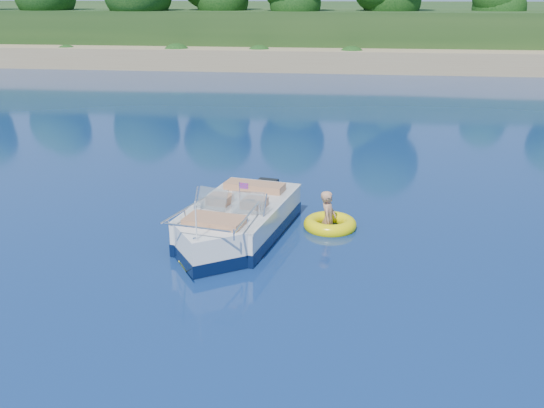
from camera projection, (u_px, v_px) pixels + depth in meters
The scene contains 5 objects.
ground at pixel (351, 336), 10.03m from camera, with size 160.00×160.00×0.00m, color #0B224E.
shoreline at pixel (356, 33), 69.37m from camera, with size 170.00×59.00×6.00m.
motorboat at pixel (235, 224), 13.88m from camera, with size 2.55×5.31×1.78m.
tow_tube at pixel (330, 224), 14.59m from camera, with size 1.56×1.56×0.34m.
boy at pixel (328, 228), 14.60m from camera, with size 0.56×0.37×1.53m, color tan.
Camera 1 is at (-0.15, -8.84, 5.38)m, focal length 40.00 mm.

